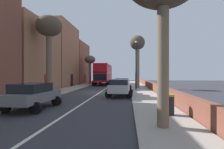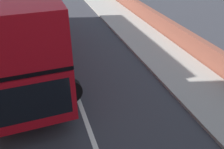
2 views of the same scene
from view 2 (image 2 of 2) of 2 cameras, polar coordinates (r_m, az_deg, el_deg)
name	(u,v)px [view 2 (image 2 of 2)]	position (r m, az deg, el deg)	size (l,w,h in m)	color
double_decker_bus	(19,15)	(11.64, -21.35, 13.03)	(3.73, 11.41, 4.06)	red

